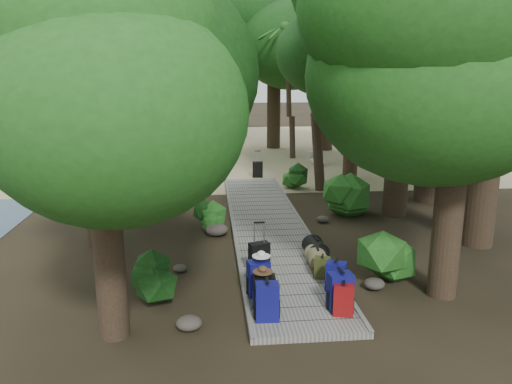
{
  "coord_description": "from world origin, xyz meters",
  "views": [
    {
      "loc": [
        -1.59,
        -12.05,
        4.19
      ],
      "look_at": [
        -0.32,
        1.18,
        1.0
      ],
      "focal_mm": 35.0,
      "sensor_mm": 36.0,
      "label": 1
    }
  ],
  "objects_px": {
    "backpack_left_b": "(265,290)",
    "backpack_right_c": "(336,275)",
    "backpack_right_a": "(343,298)",
    "backpack_right_d": "(322,267)",
    "duffel_right_khaki": "(317,258)",
    "backpack_right_b": "(340,289)",
    "backpack_left_c": "(258,276)",
    "sun_lounger": "(318,159)",
    "suitcase_on_boardwalk": "(259,257)",
    "lone_suitcase_on_sand": "(258,169)",
    "kayak": "(180,163)",
    "duffel_right_black": "(315,248)",
    "backpack_left_a": "(267,300)"
  },
  "relations": [
    {
      "from": "backpack_left_a",
      "to": "backpack_right_d",
      "type": "bearing_deg",
      "value": 53.06
    },
    {
      "from": "lone_suitcase_on_sand",
      "to": "backpack_right_a",
      "type": "bearing_deg",
      "value": -85.35
    },
    {
      "from": "backpack_left_a",
      "to": "kayak",
      "type": "height_order",
      "value": "backpack_left_a"
    },
    {
      "from": "backpack_right_c",
      "to": "backpack_right_d",
      "type": "height_order",
      "value": "backpack_right_c"
    },
    {
      "from": "duffel_right_black",
      "to": "lone_suitcase_on_sand",
      "type": "distance_m",
      "value": 9.46
    },
    {
      "from": "backpack_right_b",
      "to": "kayak",
      "type": "height_order",
      "value": "backpack_right_b"
    },
    {
      "from": "backpack_right_a",
      "to": "duffel_right_black",
      "type": "height_order",
      "value": "backpack_right_a"
    },
    {
      "from": "backpack_right_a",
      "to": "lone_suitcase_on_sand",
      "type": "height_order",
      "value": "backpack_right_a"
    },
    {
      "from": "backpack_right_c",
      "to": "sun_lounger",
      "type": "bearing_deg",
      "value": 103.34
    },
    {
      "from": "lone_suitcase_on_sand",
      "to": "backpack_right_b",
      "type": "bearing_deg",
      "value": -85.36
    },
    {
      "from": "backpack_right_a",
      "to": "backpack_right_d",
      "type": "xyz_separation_m",
      "value": [
        -0.0,
        1.59,
        -0.07
      ]
    },
    {
      "from": "backpack_left_a",
      "to": "backpack_left_c",
      "type": "distance_m",
      "value": 0.98
    },
    {
      "from": "backpack_left_b",
      "to": "backpack_right_b",
      "type": "relative_size",
      "value": 0.92
    },
    {
      "from": "lone_suitcase_on_sand",
      "to": "duffel_right_black",
      "type": "bearing_deg",
      "value": -84.38
    },
    {
      "from": "lone_suitcase_on_sand",
      "to": "kayak",
      "type": "relative_size",
      "value": 0.19
    },
    {
      "from": "backpack_right_a",
      "to": "backpack_left_b",
      "type": "bearing_deg",
      "value": 176.88
    },
    {
      "from": "suitcase_on_boardwalk",
      "to": "lone_suitcase_on_sand",
      "type": "height_order",
      "value": "suitcase_on_boardwalk"
    },
    {
      "from": "duffel_right_khaki",
      "to": "backpack_right_b",
      "type": "bearing_deg",
      "value": -85.63
    },
    {
      "from": "duffel_right_khaki",
      "to": "sun_lounger",
      "type": "relative_size",
      "value": 0.36
    },
    {
      "from": "backpack_left_c",
      "to": "backpack_right_c",
      "type": "height_order",
      "value": "backpack_left_c"
    },
    {
      "from": "backpack_right_d",
      "to": "duffel_right_black",
      "type": "bearing_deg",
      "value": 101.42
    },
    {
      "from": "backpack_left_c",
      "to": "suitcase_on_boardwalk",
      "type": "bearing_deg",
      "value": 72.05
    },
    {
      "from": "backpack_right_d",
      "to": "lone_suitcase_on_sand",
      "type": "height_order",
      "value": "lone_suitcase_on_sand"
    },
    {
      "from": "backpack_left_c",
      "to": "backpack_right_b",
      "type": "relative_size",
      "value": 0.99
    },
    {
      "from": "backpack_right_b",
      "to": "suitcase_on_boardwalk",
      "type": "height_order",
      "value": "backpack_right_b"
    },
    {
      "from": "duffel_right_khaki",
      "to": "sun_lounger",
      "type": "bearing_deg",
      "value": 82.79
    },
    {
      "from": "backpack_right_b",
      "to": "suitcase_on_boardwalk",
      "type": "xyz_separation_m",
      "value": [
        -1.24,
        1.83,
        -0.05
      ]
    },
    {
      "from": "backpack_right_a",
      "to": "backpack_right_c",
      "type": "relative_size",
      "value": 0.98
    },
    {
      "from": "sun_lounger",
      "to": "backpack_right_d",
      "type": "bearing_deg",
      "value": -97.58
    },
    {
      "from": "backpack_left_c",
      "to": "duffel_right_khaki",
      "type": "xyz_separation_m",
      "value": [
        1.39,
        1.26,
        -0.17
      ]
    },
    {
      "from": "backpack_left_b",
      "to": "backpack_right_c",
      "type": "relative_size",
      "value": 1.1
    },
    {
      "from": "backpack_left_b",
      "to": "backpack_right_a",
      "type": "distance_m",
      "value": 1.37
    },
    {
      "from": "backpack_left_b",
      "to": "sun_lounger",
      "type": "bearing_deg",
      "value": 76.98
    },
    {
      "from": "backpack_right_a",
      "to": "backpack_right_d",
      "type": "distance_m",
      "value": 1.59
    },
    {
      "from": "kayak",
      "to": "sun_lounger",
      "type": "xyz_separation_m",
      "value": [
        6.38,
        0.03,
        0.11
      ]
    },
    {
      "from": "backpack_left_a",
      "to": "kayak",
      "type": "bearing_deg",
      "value": 100.3
    },
    {
      "from": "lone_suitcase_on_sand",
      "to": "sun_lounger",
      "type": "bearing_deg",
      "value": 44.22
    },
    {
      "from": "sun_lounger",
      "to": "duffel_right_khaki",
      "type": "bearing_deg",
      "value": -98.01
    },
    {
      "from": "lone_suitcase_on_sand",
      "to": "kayak",
      "type": "xyz_separation_m",
      "value": [
        -3.3,
        2.63,
        -0.15
      ]
    },
    {
      "from": "backpack_left_b",
      "to": "lone_suitcase_on_sand",
      "type": "relative_size",
      "value": 1.07
    },
    {
      "from": "backpack_left_c",
      "to": "backpack_left_a",
      "type": "bearing_deg",
      "value": -98.71
    },
    {
      "from": "backpack_right_a",
      "to": "backpack_right_c",
      "type": "xyz_separation_m",
      "value": [
        0.12,
        0.98,
        0.01
      ]
    },
    {
      "from": "duffel_right_black",
      "to": "kayak",
      "type": "xyz_separation_m",
      "value": [
        -3.67,
        12.08,
        -0.15
      ]
    },
    {
      "from": "backpack_right_d",
      "to": "kayak",
      "type": "distance_m",
      "value": 13.68
    },
    {
      "from": "backpack_left_b",
      "to": "backpack_left_c",
      "type": "bearing_deg",
      "value": 97.82
    },
    {
      "from": "backpack_left_c",
      "to": "backpack_right_a",
      "type": "relative_size",
      "value": 1.2
    },
    {
      "from": "backpack_right_d",
      "to": "duffel_right_khaki",
      "type": "bearing_deg",
      "value": 104.11
    },
    {
      "from": "backpack_left_a",
      "to": "backpack_right_b",
      "type": "distance_m",
      "value": 1.34
    },
    {
      "from": "backpack_left_c",
      "to": "duffel_right_khaki",
      "type": "bearing_deg",
      "value": 30.63
    },
    {
      "from": "duffel_right_khaki",
      "to": "kayak",
      "type": "relative_size",
      "value": 0.18
    }
  ]
}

